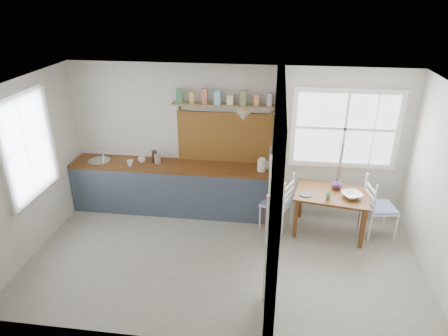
# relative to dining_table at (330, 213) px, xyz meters

# --- Properties ---
(floor) EXTENTS (5.80, 3.20, 0.01)m
(floor) POSITION_rel_dining_table_xyz_m (-1.62, -0.94, -0.36)
(floor) COLOR gray
(floor) RESTS_ON ground
(ceiling) EXTENTS (5.80, 3.20, 0.01)m
(ceiling) POSITION_rel_dining_table_xyz_m (-1.62, -0.94, 2.24)
(ceiling) COLOR #BAB7A7
(ceiling) RESTS_ON walls
(walls) EXTENTS (5.81, 3.21, 2.60)m
(walls) POSITION_rel_dining_table_xyz_m (-1.62, -0.94, 0.94)
(walls) COLOR #BAB7A7
(walls) RESTS_ON floor
(partition) EXTENTS (0.12, 3.20, 2.60)m
(partition) POSITION_rel_dining_table_xyz_m (-0.92, -0.88, 1.09)
(partition) COLOR #BAB7A7
(partition) RESTS_ON floor
(kitchen_window) EXTENTS (0.10, 1.16, 1.50)m
(kitchen_window) POSITION_rel_dining_table_xyz_m (-4.49, -0.94, 1.29)
(kitchen_window) COLOR white
(kitchen_window) RESTS_ON walls
(nook_window) EXTENTS (1.76, 0.10, 1.30)m
(nook_window) POSITION_rel_dining_table_xyz_m (0.18, 0.62, 1.24)
(nook_window) COLOR white
(nook_window) RESTS_ON walls
(counter) EXTENTS (3.50, 0.60, 0.90)m
(counter) POSITION_rel_dining_table_xyz_m (-2.75, 0.39, 0.10)
(counter) COLOR #572B13
(counter) RESTS_ON floor
(sink) EXTENTS (0.40, 0.40, 0.02)m
(sink) POSITION_rel_dining_table_xyz_m (-4.05, 0.36, 0.53)
(sink) COLOR silver
(sink) RESTS_ON counter
(backsplash) EXTENTS (1.65, 0.03, 0.90)m
(backsplash) POSITION_rel_dining_table_xyz_m (-1.83, 0.64, 0.99)
(backsplash) COLOR brown
(backsplash) RESTS_ON walls
(shelf) EXTENTS (1.75, 0.20, 0.21)m
(shelf) POSITION_rel_dining_table_xyz_m (-1.83, 0.55, 1.65)
(shelf) COLOR olive
(shelf) RESTS_ON walls
(pendant_lamp) EXTENTS (0.26, 0.26, 0.16)m
(pendant_lamp) POSITION_rel_dining_table_xyz_m (-1.47, 0.21, 1.52)
(pendant_lamp) COLOR beige
(pendant_lamp) RESTS_ON ceiling
(utensil_rail) EXTENTS (0.02, 0.50, 0.02)m
(utensil_rail) POSITION_rel_dining_table_xyz_m (-1.01, -0.04, 1.09)
(utensil_rail) COLOR silver
(utensil_rail) RESTS_ON partition
(dining_table) EXTENTS (1.26, 0.94, 0.72)m
(dining_table) POSITION_rel_dining_table_xyz_m (0.00, 0.00, 0.00)
(dining_table) COLOR #572B13
(dining_table) RESTS_ON floor
(chair_left) EXTENTS (0.57, 0.57, 0.97)m
(chair_left) POSITION_rel_dining_table_xyz_m (-0.88, 0.03, 0.13)
(chair_left) COLOR silver
(chair_left) RESTS_ON floor
(chair_right) EXTENTS (0.53, 0.53, 1.00)m
(chair_right) POSITION_rel_dining_table_xyz_m (0.79, 0.04, 0.14)
(chair_right) COLOR silver
(chair_right) RESTS_ON floor
(kettle) EXTENTS (0.24, 0.22, 0.23)m
(kettle) POSITION_rel_dining_table_xyz_m (-1.15, 0.32, 0.66)
(kettle) COLOR white
(kettle) RESTS_ON counter
(mug_a) EXTENTS (0.14, 0.14, 0.10)m
(mug_a) POSITION_rel_dining_table_xyz_m (-3.42, 0.22, 0.59)
(mug_a) COLOR silver
(mug_a) RESTS_ON counter
(mug_b) EXTENTS (0.16, 0.16, 0.10)m
(mug_b) POSITION_rel_dining_table_xyz_m (-3.27, 0.39, 0.59)
(mug_b) COLOR white
(mug_b) RESTS_ON counter
(knife_block) EXTENTS (0.13, 0.15, 0.20)m
(knife_block) POSITION_rel_dining_table_xyz_m (-3.05, 0.45, 0.64)
(knife_block) COLOR #402217
(knife_block) RESTS_ON counter
(jar) EXTENTS (0.13, 0.13, 0.18)m
(jar) POSITION_rel_dining_table_xyz_m (-2.98, 0.40, 0.63)
(jar) COLOR gray
(jar) RESTS_ON counter
(towel_magenta) EXTENTS (0.02, 0.03, 0.60)m
(towel_magenta) POSITION_rel_dining_table_xyz_m (-1.04, 0.05, -0.08)
(towel_magenta) COLOR #BC3877
(towel_magenta) RESTS_ON counter
(towel_orange) EXTENTS (0.02, 0.03, 0.47)m
(towel_orange) POSITION_rel_dining_table_xyz_m (-1.04, 0.02, -0.11)
(towel_orange) COLOR #DF4B02
(towel_orange) RESTS_ON counter
(bowl) EXTENTS (0.39, 0.39, 0.07)m
(bowl) POSITION_rel_dining_table_xyz_m (0.29, -0.09, 0.40)
(bowl) COLOR white
(bowl) RESTS_ON dining_table
(table_cup) EXTENTS (0.10, 0.10, 0.09)m
(table_cup) POSITION_rel_dining_table_xyz_m (-0.08, -0.19, 0.40)
(table_cup) COLOR #6C9E6C
(table_cup) RESTS_ON dining_table
(plate) EXTENTS (0.22, 0.22, 0.02)m
(plate) POSITION_rel_dining_table_xyz_m (-0.43, -0.11, 0.37)
(plate) COLOR #302E2E
(plate) RESTS_ON dining_table
(vase) EXTENTS (0.19, 0.19, 0.19)m
(vase) POSITION_rel_dining_table_xyz_m (0.08, 0.17, 0.45)
(vase) COLOR #49284D
(vase) RESTS_ON dining_table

